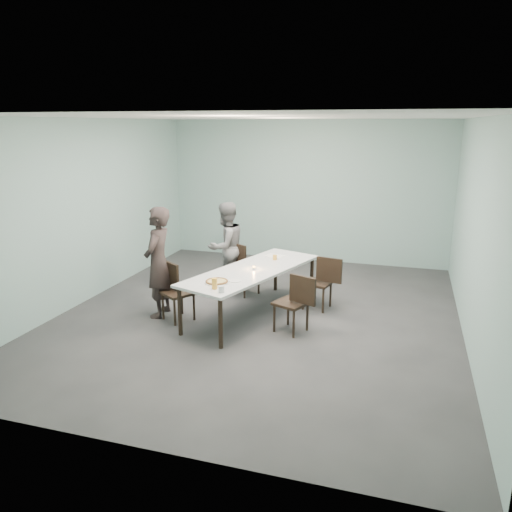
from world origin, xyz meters
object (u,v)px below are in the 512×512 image
(chair_near_right, at_px, (296,300))
(pizza, at_px, (217,282))
(chair_near_left, at_px, (175,287))
(side_plate, at_px, (235,281))
(beer_glass, at_px, (215,284))
(tealight, at_px, (254,268))
(water_tumbler, at_px, (221,289))
(chair_far_left, at_px, (242,265))
(amber_tumbler, at_px, (275,257))
(table, at_px, (252,273))
(diner_far, at_px, (226,247))
(chair_far_right, at_px, (322,279))
(diner_near, at_px, (158,262))

(chair_near_right, relative_size, pizza, 2.56)
(chair_near_left, distance_m, side_plate, 1.08)
(beer_glass, xyz_separation_m, tealight, (0.23, 1.04, -0.05))
(chair_near_left, xyz_separation_m, water_tumbler, (1.03, -0.69, 0.29))
(pizza, xyz_separation_m, water_tumbler, (0.21, -0.37, 0.03))
(pizza, bearing_deg, chair_far_left, 97.45)
(beer_glass, distance_m, amber_tumbler, 1.72)
(beer_glass, bearing_deg, side_plate, 70.14)
(pizza, bearing_deg, tealight, 69.24)
(table, relative_size, beer_glass, 18.34)
(diner_far, xyz_separation_m, amber_tumbler, (1.02, -0.45, -0.00))
(table, xyz_separation_m, pizza, (-0.27, -0.80, 0.08))
(chair_far_left, relative_size, chair_far_right, 1.00)
(diner_far, height_order, tealight, diner_far)
(pizza, distance_m, amber_tumbler, 1.50)
(pizza, relative_size, amber_tumbler, 4.25)
(side_plate, bearing_deg, beer_glass, -109.86)
(chair_far_right, distance_m, side_plate, 1.63)
(water_tumbler, bearing_deg, pizza, 119.60)
(chair_near_left, relative_size, pizza, 2.56)
(chair_near_left, distance_m, beer_glass, 1.11)
(table, bearing_deg, chair_near_left, -156.27)
(chair_far_right, distance_m, diner_far, 1.90)
(chair_far_left, relative_size, diner_far, 0.55)
(chair_far_right, xyz_separation_m, water_tumbler, (-1.05, -1.75, 0.29))
(chair_near_right, bearing_deg, beer_glass, 52.60)
(table, height_order, diner_near, diner_near)
(water_tumbler, bearing_deg, chair_far_left, 101.61)
(pizza, distance_m, water_tumbler, 0.42)
(table, xyz_separation_m, chair_far_left, (-0.50, 0.97, -0.19))
(pizza, xyz_separation_m, amber_tumbler, (0.46, 1.42, 0.02))
(water_tumbler, bearing_deg, side_plate, 88.97)
(chair_near_left, xyz_separation_m, diner_near, (-0.29, 0.05, 0.36))
(table, height_order, water_tumbler, water_tumbler)
(chair_near_right, relative_size, diner_near, 0.51)
(side_plate, bearing_deg, chair_far_right, 49.79)
(beer_glass, bearing_deg, chair_far_left, 98.45)
(side_plate, bearing_deg, water_tumbler, -91.03)
(chair_near_right, distance_m, side_plate, 0.90)
(diner_near, bearing_deg, chair_far_left, 141.98)
(diner_near, bearing_deg, diner_far, 153.95)
(chair_far_left, xyz_separation_m, diner_near, (-0.87, -1.39, 0.36))
(chair_near_left, bearing_deg, pizza, 10.54)
(chair_near_left, bearing_deg, chair_far_left, 100.15)
(chair_near_right, distance_m, diner_far, 2.26)
(chair_far_right, height_order, beer_glass, beer_glass)
(pizza, bearing_deg, diner_far, 106.64)
(chair_near_left, xyz_separation_m, side_plate, (1.04, -0.18, 0.25))
(chair_far_left, bearing_deg, chair_far_right, 14.35)
(chair_near_right, distance_m, pizza, 1.15)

